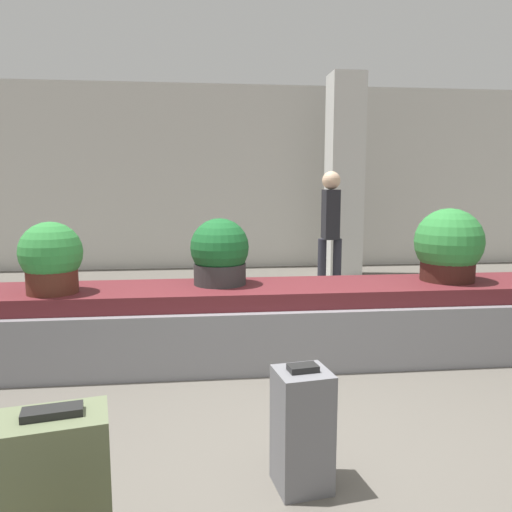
{
  "coord_description": "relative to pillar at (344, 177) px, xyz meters",
  "views": [
    {
      "loc": [
        -0.46,
        -2.5,
        1.47
      ],
      "look_at": [
        0.0,
        1.6,
        0.88
      ],
      "focal_mm": 35.0,
      "sensor_mm": 36.0,
      "label": 1
    }
  ],
  "objects": [
    {
      "name": "carousel",
      "position": [
        -1.84,
        -3.78,
        -1.29
      ],
      "size": [
        7.14,
        0.91,
        0.63
      ],
      "color": "gray",
      "rests_on": "ground_plane"
    },
    {
      "name": "suitcase_0",
      "position": [
        -1.83,
        -5.65,
        -1.3
      ],
      "size": [
        0.29,
        0.28,
        0.62
      ],
      "rotation": [
        0.0,
        0.0,
        0.15
      ],
      "color": "slate",
      "rests_on": "ground_plane"
    },
    {
      "name": "back_wall",
      "position": [
        -1.84,
        1.03,
        0.0
      ],
      "size": [
        18.0,
        0.06,
        3.2
      ],
      "color": "beige",
      "rests_on": "ground_plane"
    },
    {
      "name": "pillar",
      "position": [
        0.0,
        0.0,
        0.0
      ],
      "size": [
        0.52,
        0.52,
        3.2
      ],
      "color": "silver",
      "rests_on": "ground_plane"
    },
    {
      "name": "potted_plant_2",
      "position": [
        -2.14,
        -3.69,
        -0.7
      ],
      "size": [
        0.5,
        0.5,
        0.56
      ],
      "color": "#2D2D2D",
      "rests_on": "carousel"
    },
    {
      "name": "potted_plant_0",
      "position": [
        -0.13,
        -3.75,
        -0.66
      ],
      "size": [
        0.59,
        0.59,
        0.64
      ],
      "color": "#381914",
      "rests_on": "carousel"
    },
    {
      "name": "suitcase_2",
      "position": [
        -2.86,
        -6.05,
        -1.29
      ],
      "size": [
        0.44,
        0.33,
        0.65
      ],
      "rotation": [
        0.0,
        0.0,
        0.2
      ],
      "color": "#5B6647",
      "rests_on": "ground_plane"
    },
    {
      "name": "ground_plane",
      "position": [
        -1.84,
        -5.38,
        -1.6
      ],
      "size": [
        18.0,
        18.0,
        0.0
      ],
      "primitive_type": "plane",
      "color": "#59544C"
    },
    {
      "name": "potted_plant_1",
      "position": [
        -3.46,
        -3.9,
        -0.69
      ],
      "size": [
        0.48,
        0.48,
        0.56
      ],
      "color": "#4C2319",
      "rests_on": "carousel"
    },
    {
      "name": "traveler_0",
      "position": [
        -0.65,
        -1.67,
        -0.62
      ],
      "size": [
        0.31,
        0.33,
        1.65
      ],
      "rotation": [
        0.0,
        0.0,
        -1.62
      ],
      "color": "#282833",
      "rests_on": "ground_plane"
    }
  ]
}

